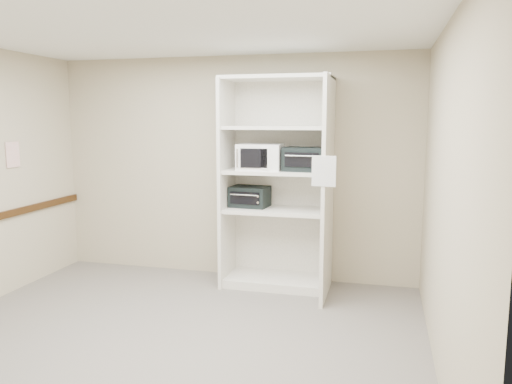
% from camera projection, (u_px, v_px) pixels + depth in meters
% --- Properties ---
extents(floor, '(4.50, 4.00, 0.01)m').
position_uv_depth(floor, '(168.00, 340.00, 4.42)').
color(floor, '#625C55').
rests_on(floor, ground).
extents(ceiling, '(4.50, 4.00, 0.01)m').
position_uv_depth(ceiling, '(159.00, 25.00, 4.03)').
color(ceiling, white).
extents(wall_back, '(4.50, 0.02, 2.70)m').
position_uv_depth(wall_back, '(233.00, 168.00, 6.14)').
color(wall_back, tan).
rests_on(wall_back, ground).
extents(wall_right, '(0.02, 4.00, 2.70)m').
position_uv_depth(wall_right, '(445.00, 201.00, 3.67)').
color(wall_right, tan).
rests_on(wall_right, ground).
extents(shelving_unit, '(1.24, 0.92, 2.42)m').
position_uv_depth(shelving_unit, '(281.00, 191.00, 5.73)').
color(shelving_unit, white).
rests_on(shelving_unit, floor).
extents(microwave, '(0.50, 0.39, 0.30)m').
position_uv_depth(microwave, '(260.00, 157.00, 5.68)').
color(microwave, white).
rests_on(microwave, shelving_unit).
extents(toaster_oven_upper, '(0.48, 0.38, 0.26)m').
position_uv_depth(toaster_oven_upper, '(305.00, 159.00, 5.57)').
color(toaster_oven_upper, black).
rests_on(toaster_oven_upper, shelving_unit).
extents(toaster_oven_lower, '(0.46, 0.37, 0.24)m').
position_uv_depth(toaster_oven_lower, '(250.00, 196.00, 5.89)').
color(toaster_oven_lower, black).
rests_on(toaster_oven_lower, shelving_unit).
extents(paper_sign, '(0.24, 0.02, 0.30)m').
position_uv_depth(paper_sign, '(324.00, 171.00, 4.94)').
color(paper_sign, white).
rests_on(paper_sign, shelving_unit).
extents(wall_poster, '(0.01, 0.20, 0.29)m').
position_uv_depth(wall_poster, '(13.00, 155.00, 5.59)').
color(wall_poster, white).
rests_on(wall_poster, wall_left).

